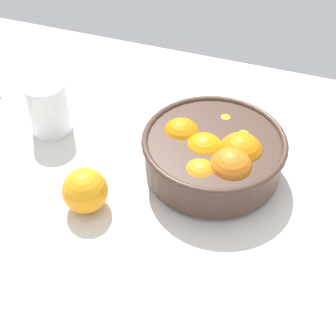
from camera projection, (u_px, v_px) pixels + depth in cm
name	position (u px, v px, depth cm)	size (l,w,h in cm)	color
ground_plane	(157.00, 202.00, 89.72)	(144.64, 97.70, 3.00)	silver
fruit_bowl	(215.00, 154.00, 89.37)	(26.31, 26.31, 10.72)	#473328
second_glass	(49.00, 110.00, 98.88)	(8.37, 8.37, 11.22)	white
loose_orange_1	(85.00, 191.00, 84.24)	(8.00, 8.00, 8.00)	orange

